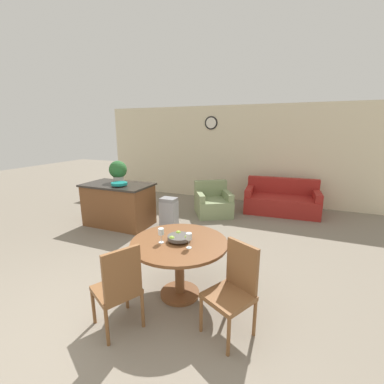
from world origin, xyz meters
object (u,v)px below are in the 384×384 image
dining_chair_near_left (119,286)px  armchair (213,203)px  fruit_bowl (179,237)px  couch (281,201)px  dining_chair_near_right (234,286)px  wine_glass_left (161,232)px  potted_plant (118,171)px  trash_bin (169,213)px  teal_bowl (119,184)px  kitchen_island (119,204)px  wine_glass_right (189,237)px  dining_table (179,254)px

dining_chair_near_left → armchair: size_ratio=0.83×
fruit_bowl → couch: bearing=76.6°
dining_chair_near_right → armchair: (-1.36, 3.53, -0.24)m
wine_glass_left → couch: wine_glass_left is taller
potted_plant → trash_bin: size_ratio=0.72×
couch → dining_chair_near_left: bearing=-108.4°
teal_bowl → potted_plant: potted_plant is taller
kitchen_island → potted_plant: (-0.10, 0.18, 0.71)m
teal_bowl → dining_chair_near_left: bearing=-52.9°
dining_chair_near_left → potted_plant: potted_plant is taller
fruit_bowl → kitchen_island: kitchen_island is taller
dining_chair_near_right → armchair: 3.79m
dining_chair_near_left → wine_glass_right: bearing=-9.6°
kitchen_island → wine_glass_left: bearing=-41.7°
dining_chair_near_left → potted_plant: size_ratio=2.03×
dining_table → dining_chair_near_left: size_ratio=1.23×
wine_glass_left → teal_bowl: 2.59m
dining_chair_near_right → potted_plant: potted_plant is taller
dining_table → wine_glass_left: 0.37m
dining_table → dining_chair_near_left: bearing=-112.9°
wine_glass_left → trash_bin: wine_glass_left is taller
dining_table → couch: 4.14m
trash_bin → armchair: bearing=64.1°
wine_glass_left → armchair: (-0.42, 3.33, -0.60)m
wine_glass_left → couch: size_ratio=0.10×
potted_plant → trash_bin: (1.20, 0.06, -0.84)m
wine_glass_right → armchair: wine_glass_right is taller
kitchen_island → potted_plant: bearing=119.9°
dining_chair_near_left → couch: dining_chair_near_left is taller
dining_chair_near_left → teal_bowl: teal_bowl is taller
potted_plant → fruit_bowl: bearing=-39.0°
fruit_bowl → trash_bin: 2.37m
dining_table → wine_glass_right: bearing=-33.7°
wine_glass_right → trash_bin: (-1.37, 2.12, -0.55)m
potted_plant → dining_chair_near_left: bearing=-52.6°
teal_bowl → potted_plant: 0.47m
dining_chair_near_left → couch: bearing=13.5°
kitchen_island → armchair: (1.68, 1.46, -0.18)m
teal_bowl → kitchen_island: bearing=138.7°
dining_chair_near_left → wine_glass_left: 0.75m
trash_bin → couch: couch is taller
teal_bowl → trash_bin: teal_bowl is taller
dining_table → trash_bin: (-1.19, 2.00, -0.25)m
teal_bowl → wine_glass_left: bearing=-41.7°
wine_glass_left → wine_glass_right: (0.36, -0.00, 0.00)m
fruit_bowl → armchair: bearing=100.5°
armchair → couch: bearing=-3.1°
teal_bowl → armchair: teal_bowl is taller
potted_plant → couch: potted_plant is taller
dining_chair_near_left → fruit_bowl: 0.87m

